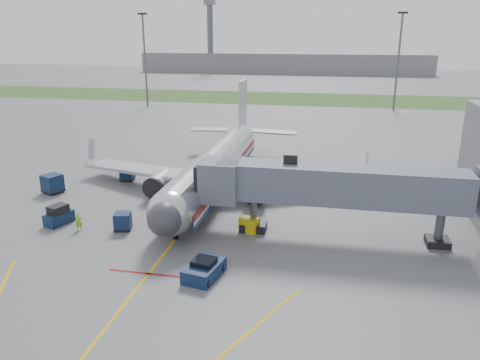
% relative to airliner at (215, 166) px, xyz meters
% --- Properties ---
extents(ground, '(400.00, 400.00, 0.00)m').
position_rel_airliner_xyz_m(ground, '(-0.00, -15.25, -2.65)').
color(ground, '#565659').
rests_on(ground, ground).
extents(grass_strip, '(300.00, 25.00, 0.01)m').
position_rel_airliner_xyz_m(grass_strip, '(-0.00, 74.75, -2.64)').
color(grass_strip, '#2D4C1E').
rests_on(grass_strip, ground).
extents(apron_markings, '(21.52, 50.00, 0.01)m').
position_rel_airliner_xyz_m(apron_markings, '(-0.00, -22.65, -2.64)').
color(apron_markings, gold).
rests_on(apron_markings, ground).
extents(airliner, '(32.10, 35.67, 10.25)m').
position_rel_airliner_xyz_m(airliner, '(0.00, 0.00, 0.00)').
color(airliner, silver).
rests_on(airliner, ground).
extents(jet_bridge, '(25.30, 4.00, 6.90)m').
position_rel_airliner_xyz_m(jet_bridge, '(12.86, -10.25, 1.82)').
color(jet_bridge, slate).
rests_on(jet_bridge, ground).
extents(light_mast_left, '(2.00, 0.44, 20.40)m').
position_rel_airliner_xyz_m(light_mast_left, '(-30.00, 54.75, 8.13)').
color(light_mast_left, '#595B60').
rests_on(light_mast_left, ground).
extents(light_mast_right, '(2.00, 0.44, 20.40)m').
position_rel_airliner_xyz_m(light_mast_right, '(25.00, 59.75, 8.13)').
color(light_mast_right, '#595B60').
rests_on(light_mast_right, ground).
extents(distant_terminal, '(120.00, 14.00, 8.00)m').
position_rel_airliner_xyz_m(distant_terminal, '(-10.00, 154.75, 1.35)').
color(distant_terminal, slate).
rests_on(distant_terminal, ground).
extents(control_tower, '(4.00, 4.00, 30.00)m').
position_rel_airliner_xyz_m(control_tower, '(-40.00, 149.75, 14.68)').
color(control_tower, '#595B60').
rests_on(control_tower, ground).
extents(pushback_tug, '(2.62, 3.62, 1.37)m').
position_rel_airliner_xyz_m(pushback_tug, '(4.00, -18.87, -2.07)').
color(pushback_tug, '#0C1C38').
rests_on(pushback_tug, ground).
extents(baggage_tug, '(2.04, 2.79, 1.75)m').
position_rel_airliner_xyz_m(baggage_tug, '(-11.26, -12.22, -1.87)').
color(baggage_tug, '#0C1C38').
rests_on(baggage_tug, ground).
extents(baggage_cart_a, '(1.72, 1.72, 1.52)m').
position_rel_airliner_xyz_m(baggage_cart_a, '(-5.11, -12.30, -1.87)').
color(baggage_cart_a, '#0C1C38').
rests_on(baggage_cart_a, ground).
extents(baggage_cart_b, '(2.42, 2.42, 1.97)m').
position_rel_airliner_xyz_m(baggage_cart_b, '(-16.65, -4.64, -1.64)').
color(baggage_cart_b, '#0C1C38').
rests_on(baggage_cart_b, ground).
extents(baggage_cart_c, '(1.74, 1.74, 1.64)m').
position_rel_airliner_xyz_m(baggage_cart_c, '(-10.72, 1.05, -1.81)').
color(baggage_cart_c, '#0C1C38').
rests_on(baggage_cart_c, ground).
extents(belt_loader, '(1.55, 4.07, 1.95)m').
position_rel_airliner_xyz_m(belt_loader, '(-2.51, -0.62, -2.16)').
color(belt_loader, '#0C1C38').
rests_on(belt_loader, ground).
extents(ground_power_cart, '(1.79, 1.46, 1.24)m').
position_rel_airliner_xyz_m(ground_power_cart, '(5.69, -10.59, -2.03)').
color(ground_power_cart, gold).
rests_on(ground_power_cart, ground).
extents(ramp_worker, '(0.68, 0.65, 1.57)m').
position_rel_airliner_xyz_m(ramp_worker, '(-8.80, -13.14, -1.86)').
color(ramp_worker, '#7DC917').
rests_on(ramp_worker, ground).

